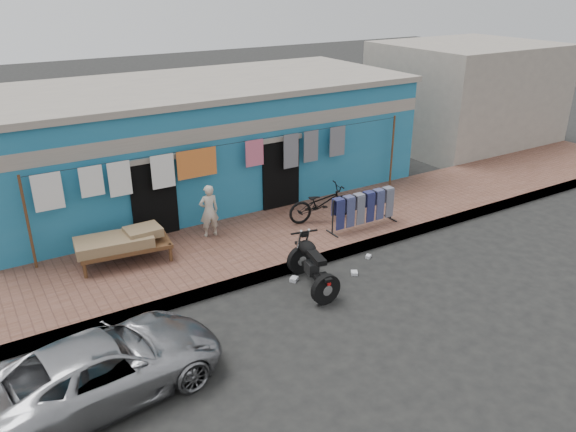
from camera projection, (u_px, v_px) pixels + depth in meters
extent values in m
plane|color=black|center=(340.00, 302.00, 11.30)|extent=(80.00, 80.00, 0.00)
cube|color=brown|center=(266.00, 241.00, 13.60)|extent=(28.00, 3.00, 0.25)
cube|color=gray|center=(299.00, 265.00, 12.46)|extent=(28.00, 0.10, 0.25)
cube|color=#1F6991|center=(197.00, 144.00, 16.15)|extent=(12.00, 5.00, 3.20)
cube|color=#9E9384|center=(234.00, 129.00, 13.87)|extent=(12.00, 0.14, 0.35)
cube|color=#9E9384|center=(193.00, 85.00, 15.49)|extent=(12.20, 5.20, 0.16)
cube|color=black|center=(155.00, 204.00, 13.33)|extent=(1.10, 0.10, 2.10)
cube|color=black|center=(281.00, 179.00, 15.02)|extent=(1.10, 0.10, 2.10)
cube|color=#9E9384|center=(465.00, 95.00, 21.34)|extent=(6.00, 5.00, 3.80)
cylinder|color=brown|center=(28.00, 223.00, 11.70)|extent=(0.06, 0.06, 2.10)
cylinder|color=brown|center=(392.00, 151.00, 16.53)|extent=(0.06, 0.06, 2.10)
cylinder|color=black|center=(240.00, 142.00, 13.72)|extent=(10.00, 0.01, 0.01)
cube|color=silver|center=(48.00, 192.00, 11.70)|extent=(0.60, 0.02, 0.82)
cube|color=silver|center=(92.00, 181.00, 12.12)|extent=(0.50, 0.02, 0.68)
cube|color=silver|center=(120.00, 179.00, 12.43)|extent=(0.50, 0.02, 0.80)
cube|color=silver|center=(163.00, 171.00, 12.91)|extent=(0.55, 0.02, 0.80)
cube|color=#CC4C26|center=(197.00, 163.00, 13.30)|extent=(1.00, 0.02, 0.69)
cube|color=#C95C76|center=(255.00, 153.00, 14.05)|extent=(0.50, 0.02, 0.68)
cube|color=slate|center=(291.00, 151.00, 14.62)|extent=(0.45, 0.02, 0.91)
cube|color=slate|center=(311.00, 146.00, 14.91)|extent=(0.45, 0.02, 0.85)
cube|color=slate|center=(337.00, 141.00, 15.32)|extent=(0.50, 0.02, 0.82)
imported|color=#A5A6AA|center=(105.00, 366.00, 8.58)|extent=(3.99, 2.20, 1.07)
imported|color=#C2B5A0|center=(209.00, 211.00, 13.34)|extent=(0.49, 0.34, 1.30)
imported|color=black|center=(321.00, 199.00, 14.25)|extent=(1.83, 0.89, 1.13)
cube|color=silver|center=(294.00, 279.00, 12.06)|extent=(0.23, 0.22, 0.08)
cube|color=silver|center=(368.00, 256.00, 13.05)|extent=(0.17, 0.16, 0.07)
cube|color=silver|center=(354.00, 273.00, 12.32)|extent=(0.20, 0.22, 0.07)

